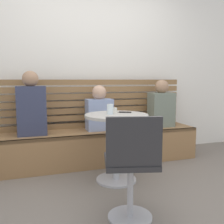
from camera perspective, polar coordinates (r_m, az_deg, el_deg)
ground at (r=2.44m, az=5.02°, el=-19.77°), size 8.00×8.00×0.00m
back_wall at (r=3.74m, az=-5.03°, el=12.52°), size 5.20×0.10×2.90m
booth_bench at (r=3.42m, az=-3.05°, el=-7.73°), size 2.70×0.52×0.44m
booth_backrest at (r=3.55m, az=-4.16°, el=1.96°), size 2.65×0.04×0.67m
cafe_table at (r=2.74m, az=0.99°, el=-5.09°), size 0.68×0.68×0.74m
white_chair at (r=1.97m, az=4.44°, el=-11.74°), size 0.49×0.49×0.85m
person_adult at (r=3.19m, az=-17.70°, el=1.18°), size 0.34×0.22×0.77m
person_child_left at (r=3.36m, az=-2.89°, el=0.31°), size 0.34×0.22×0.59m
person_child_middle at (r=3.67m, az=11.04°, el=1.33°), size 0.34×0.22×0.66m
cup_water_clear at (r=2.69m, az=-0.44°, el=0.63°), size 0.07×0.07×0.11m
cup_espresso_small at (r=2.84m, az=0.61°, el=0.42°), size 0.06×0.06×0.05m
phone_on_table at (r=2.85m, az=2.95°, el=-0.04°), size 0.16×0.12×0.01m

